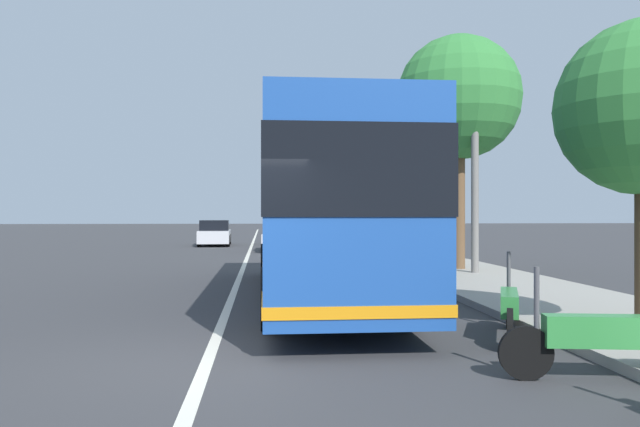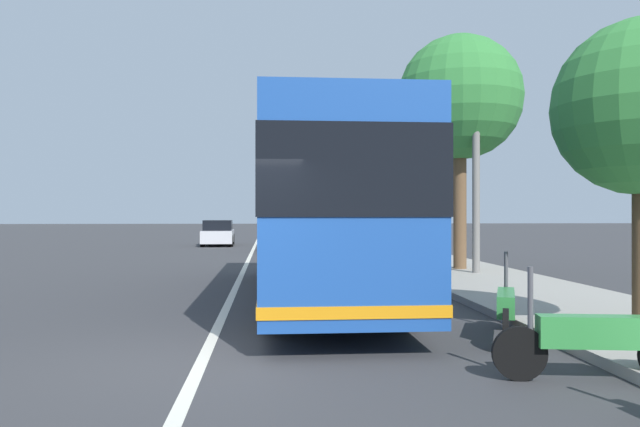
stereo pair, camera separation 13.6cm
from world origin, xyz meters
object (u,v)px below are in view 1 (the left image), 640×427
object	(u,v)px
coach_bus	(319,207)
car_far_distant	(215,234)
car_oncoming	(287,232)
motorcycle_nearest_curb	(509,308)
roadside_tree_mid_block	(458,99)
motorcycle_angled	(598,339)
car_side_street	(282,237)
utility_pole	(475,170)

from	to	relation	value
coach_bus	car_far_distant	xyz separation A→B (m)	(22.50, 4.04, -1.29)
car_far_distant	car_oncoming	world-z (taller)	car_oncoming
motorcycle_nearest_curb	roadside_tree_mid_block	distance (m)	11.25
motorcycle_angled	car_oncoming	bearing A→B (deg)	-76.56
car_side_street	car_oncoming	bearing A→B (deg)	-0.81
motorcycle_angled	roadside_tree_mid_block	size ratio (longest dim) A/B	0.29
car_far_distant	roadside_tree_mid_block	size ratio (longest dim) A/B	0.58
roadside_tree_mid_block	utility_pole	xyz separation A→B (m)	(-1.33, -0.05, -2.29)
motorcycle_nearest_curb	car_oncoming	bearing A→B (deg)	26.24
motorcycle_nearest_curb	roadside_tree_mid_block	xyz separation A→B (m)	(9.80, -2.44, 4.95)
motorcycle_angled	utility_pole	bearing A→B (deg)	-93.47
coach_bus	car_side_street	xyz separation A→B (m)	(17.19, 0.30, -1.30)
coach_bus	motorcycle_nearest_curb	size ratio (longest dim) A/B	5.58
car_side_street	coach_bus	bearing A→B (deg)	-175.12
coach_bus	car_side_street	world-z (taller)	coach_bus
utility_pole	car_side_street	bearing A→B (deg)	21.05
roadside_tree_mid_block	utility_pole	distance (m)	2.65
motorcycle_angled	motorcycle_nearest_curb	distance (m)	2.30
motorcycle_angled	roadside_tree_mid_block	bearing A→B (deg)	-91.87
motorcycle_angled	car_far_distant	bearing A→B (deg)	-68.33
motorcycle_nearest_curb	utility_pole	distance (m)	9.22
coach_bus	motorcycle_nearest_curb	bearing A→B (deg)	-153.40
motorcycle_nearest_curb	utility_pole	size ratio (longest dim) A/B	0.34
car_side_street	utility_pole	bearing A→B (deg)	-155.06
coach_bus	car_oncoming	distance (m)	23.56
motorcycle_nearest_curb	car_side_street	world-z (taller)	car_side_street
car_side_street	car_far_distant	bearing A→B (deg)	39.03
car_far_distant	utility_pole	distance (m)	20.88
motorcycle_angled	utility_pole	world-z (taller)	utility_pole
motorcycle_angled	roadside_tree_mid_block	world-z (taller)	roadside_tree_mid_block
coach_bus	car_oncoming	xyz separation A→B (m)	(23.53, -0.22, -1.25)
utility_pole	roadside_tree_mid_block	bearing A→B (deg)	2.20
motorcycle_nearest_curb	car_oncoming	distance (m)	28.31
roadside_tree_mid_block	motorcycle_nearest_curb	bearing A→B (deg)	166.05
coach_bus	roadside_tree_mid_block	size ratio (longest dim) A/B	1.60
coach_bus	roadside_tree_mid_block	world-z (taller)	roadside_tree_mid_block
utility_pole	motorcycle_nearest_curb	bearing A→B (deg)	163.64
utility_pole	car_far_distant	bearing A→B (deg)	25.42
coach_bus	motorcycle_nearest_curb	xyz separation A→B (m)	(-4.70, -2.38, -1.54)
car_oncoming	utility_pole	distance (m)	20.43
roadside_tree_mid_block	utility_pole	world-z (taller)	roadside_tree_mid_block
motorcycle_angled	motorcycle_nearest_curb	world-z (taller)	motorcycle_angled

